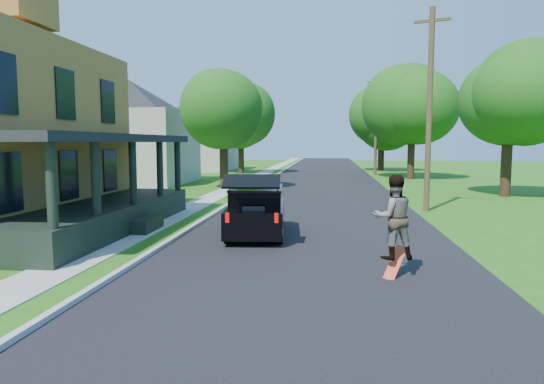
# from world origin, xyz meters

# --- Properties ---
(ground) EXTENTS (140.00, 140.00, 0.00)m
(ground) POSITION_xyz_m (0.00, 0.00, 0.00)
(ground) COLOR #2A6013
(ground) RESTS_ON ground
(street) EXTENTS (8.00, 120.00, 0.02)m
(street) POSITION_xyz_m (0.00, 20.00, 0.00)
(street) COLOR black
(street) RESTS_ON ground
(curb) EXTENTS (0.15, 120.00, 0.12)m
(curb) POSITION_xyz_m (-4.05, 20.00, 0.00)
(curb) COLOR #ACADA7
(curb) RESTS_ON ground
(sidewalk) EXTENTS (1.30, 120.00, 0.03)m
(sidewalk) POSITION_xyz_m (-5.60, 20.00, 0.00)
(sidewalk) COLOR #979890
(sidewalk) RESTS_ON ground
(front_walk) EXTENTS (6.50, 1.20, 0.03)m
(front_walk) POSITION_xyz_m (-9.50, 6.00, 0.00)
(front_walk) COLOR #979890
(front_walk) RESTS_ON ground
(neighbor_house_mid) EXTENTS (12.78, 12.78, 8.30)m
(neighbor_house_mid) POSITION_xyz_m (-13.50, 24.00, 4.19)
(neighbor_house_mid) COLOR #BAB3A4
(neighbor_house_mid) RESTS_ON ground
(neighbor_house_far) EXTENTS (12.78, 12.78, 8.30)m
(neighbor_house_far) POSITION_xyz_m (-13.50, 40.00, 4.19)
(neighbor_house_far) COLOR #BAB3A4
(neighbor_house_far) RESTS_ON ground
(black_suv) EXTENTS (1.97, 4.41, 2.00)m
(black_suv) POSITION_xyz_m (-1.76, 5.77, 0.76)
(black_suv) COLOR black
(black_suv) RESTS_ON ground
(skateboarder) EXTENTS (1.00, 0.86, 1.80)m
(skateboarder) POSITION_xyz_m (1.80, 1.50, 1.29)
(skateboarder) COLOR black
(skateboarder) RESTS_ON ground
(skateboard) EXTENTS (0.58, 0.66, 0.67)m
(skateboard) POSITION_xyz_m (1.87, 1.48, 0.28)
(skateboard) COLOR red
(skateboard) RESTS_ON ground
(tree_left_mid) EXTENTS (5.95, 5.67, 7.48)m
(tree_left_mid) POSITION_xyz_m (-6.04, 20.44, 4.90)
(tree_left_mid) COLOR black
(tree_left_mid) RESTS_ON ground
(tree_left_far) EXTENTS (6.71, 6.50, 8.33)m
(tree_left_far) POSITION_xyz_m (-7.76, 35.76, 5.46)
(tree_left_far) COLOR black
(tree_left_far) RESTS_ON ground
(tree_right_near) EXTENTS (5.56, 5.55, 7.99)m
(tree_right_near) POSITION_xyz_m (9.72, 18.07, 5.20)
(tree_right_near) COLOR black
(tree_right_near) RESTS_ON ground
(tree_right_mid) EXTENTS (6.22, 6.11, 9.75)m
(tree_right_mid) POSITION_xyz_m (6.79, 30.27, 6.38)
(tree_right_mid) COLOR black
(tree_right_mid) RESTS_ON ground
(tree_right_far) EXTENTS (7.18, 6.82, 8.59)m
(tree_right_far) POSITION_xyz_m (5.63, 41.45, 5.53)
(tree_right_far) COLOR black
(tree_right_far) RESTS_ON ground
(utility_pole_near) EXTENTS (1.38, 0.58, 8.28)m
(utility_pole_near) POSITION_xyz_m (4.50, 11.85, 4.27)
(utility_pole_near) COLOR #463720
(utility_pole_near) RESTS_ON ground
(utility_pole_far) EXTENTS (1.60, 0.28, 8.71)m
(utility_pole_far) POSITION_xyz_m (4.50, 34.89, 4.50)
(utility_pole_far) COLOR #463720
(utility_pole_far) RESTS_ON ground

